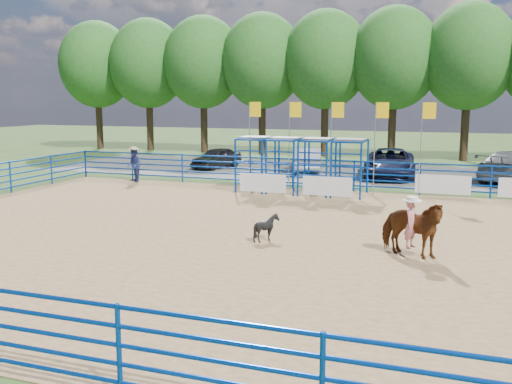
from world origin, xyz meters
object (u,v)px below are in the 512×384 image
car_b (308,160)px  spectator_cowboy (134,165)px  calf (267,228)px  car_a (217,158)px  car_c (390,163)px  horse_and_rider (411,225)px

car_b → spectator_cowboy: bearing=31.7°
calf → car_a: bearing=15.4°
car_b → car_c: (4.93, -0.88, 0.07)m
horse_and_rider → calf: bearing=175.5°
spectator_cowboy → car_c: 14.00m
horse_and_rider → calf: size_ratio=2.81×
spectator_cowboy → calf: bearing=-42.5°
car_c → car_b: bearing=164.7°
car_a → calf: bearing=-46.8°
calf → car_b: bearing=-2.6°
horse_and_rider → spectator_cowboy: horse_and_rider is taller
car_a → spectator_cowboy: bearing=-88.4°
calf → car_a: size_ratio=0.22×
spectator_cowboy → car_b: 10.46m
spectator_cowboy → car_a: 7.20m
horse_and_rider → car_c: horse_and_rider is taller
car_a → car_b: size_ratio=0.86×
horse_and_rider → car_c: 16.46m
calf → spectator_cowboy: spectator_cowboy is taller
car_c → horse_and_rider: bearing=-87.0°
spectator_cowboy → car_c: spectator_cowboy is taller
horse_and_rider → car_b: (-7.28, 17.18, -0.18)m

